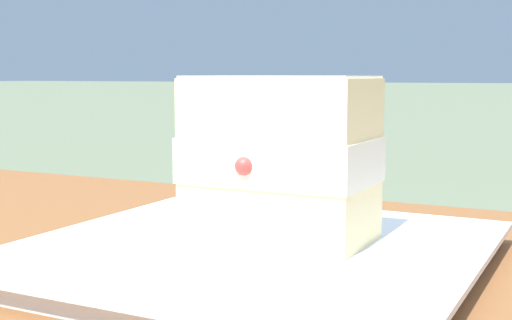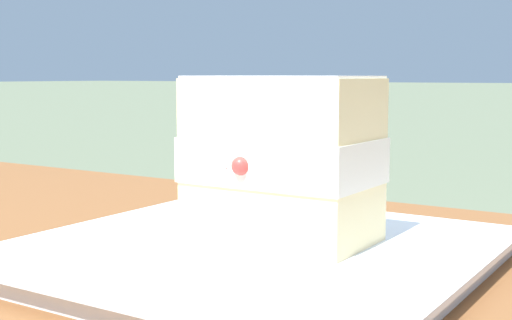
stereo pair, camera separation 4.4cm
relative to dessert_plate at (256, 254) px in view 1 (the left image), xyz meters
name	(u,v)px [view 1 (the left image)]	position (x,y,z in m)	size (l,w,h in m)	color
dessert_plate	(256,254)	(0.00, 0.00, 0.00)	(0.28, 0.28, 0.02)	white
cake_slice	(281,158)	(-0.01, -0.02, 0.06)	(0.12, 0.08, 0.11)	beige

